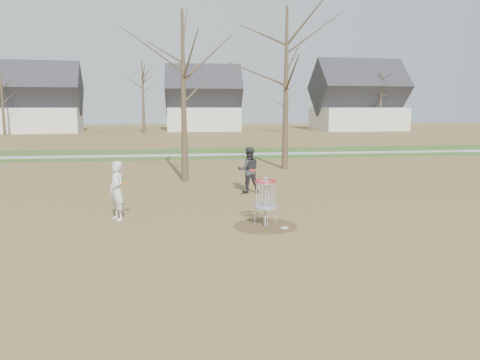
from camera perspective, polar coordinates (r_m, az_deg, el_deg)
name	(u,v)px	position (r m, az deg, el deg)	size (l,w,h in m)	color
ground	(265,226)	(13.29, 3.08, -5.64)	(160.00, 160.00, 0.00)	brown
green_band	(208,153)	(33.87, -3.94, 3.26)	(160.00, 8.00, 0.01)	#2D5119
footpath	(209,155)	(32.88, -3.81, 3.10)	(160.00, 1.50, 0.01)	#9E9E99
dirt_circle	(265,226)	(13.29, 3.08, -5.62)	(1.80, 1.80, 0.01)	#47331E
player_standing	(117,191)	(14.29, -14.79, -1.28)	(0.64, 0.42, 1.76)	silver
player_throwing	(249,170)	(18.26, 1.05, 1.24)	(0.87, 0.68, 1.80)	#2E2D32
disc_grounded	(285,228)	(13.08, 5.46, -5.82)	(0.22, 0.22, 0.02)	silver
discs_in_play	(198,176)	(15.27, -5.09, 0.52)	(4.39, 2.54, 0.06)	red
disc_golf_basket	(265,194)	(13.10, 3.12, -1.76)	(0.64, 0.64, 1.35)	#9EA3AD
bare_trees	(213,87)	(48.63, -3.25, 11.28)	(52.62, 44.98, 9.00)	#382B1E
houses_row	(221,105)	(65.53, -2.32, 9.08)	(56.51, 10.01, 7.26)	silver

